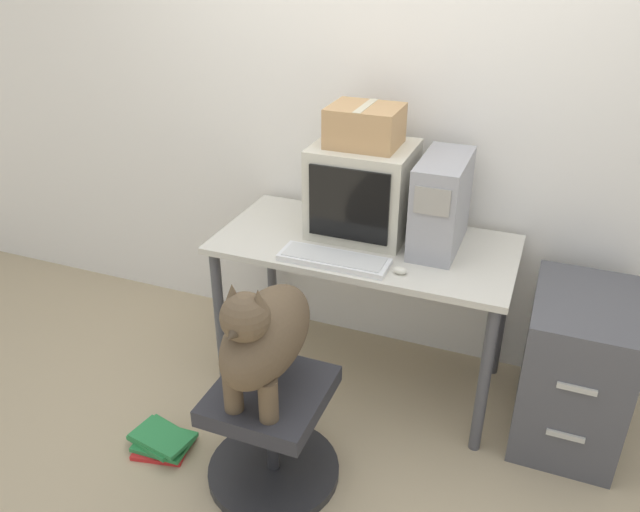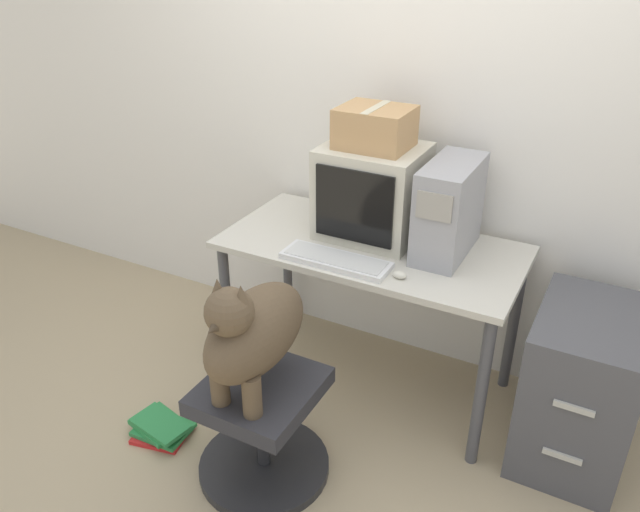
{
  "view_description": "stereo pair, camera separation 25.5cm",
  "coord_description": "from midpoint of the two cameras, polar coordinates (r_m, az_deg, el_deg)",
  "views": [
    {
      "loc": [
        0.74,
        -2.09,
        2.02
      ],
      "look_at": [
        -0.09,
        0.01,
        0.83
      ],
      "focal_mm": 35.0,
      "sensor_mm": 36.0,
      "label": 1
    },
    {
      "loc": [
        0.97,
        -1.98,
        2.02
      ],
      "look_at": [
        -0.09,
        0.01,
        0.83
      ],
      "focal_mm": 35.0,
      "sensor_mm": 36.0,
      "label": 2
    }
  ],
  "objects": [
    {
      "name": "filing_cabinet",
      "position": [
        2.89,
        25.07,
        -10.87
      ],
      "size": [
        0.42,
        0.6,
        0.68
      ],
      "color": "#4C4C51",
      "rests_on": "ground_plane"
    },
    {
      "name": "desk",
      "position": [
        2.86,
        7.24,
        -0.71
      ],
      "size": [
        1.34,
        0.67,
        0.76
      ],
      "color": "beige",
      "rests_on": "ground_plane"
    },
    {
      "name": "crt_monitor",
      "position": [
        2.84,
        7.37,
        5.81
      ],
      "size": [
        0.44,
        0.39,
        0.42
      ],
      "color": "beige",
      "rests_on": "desk"
    },
    {
      "name": "dog",
      "position": [
        2.28,
        -3.04,
        -6.95
      ],
      "size": [
        0.26,
        0.54,
        0.53
      ],
      "color": "brown",
      "rests_on": "office_chair"
    },
    {
      "name": "computer_mouse",
      "position": [
        2.56,
        10.15,
        -1.79
      ],
      "size": [
        0.06,
        0.04,
        0.03
      ],
      "color": "beige",
      "rests_on": "desk"
    },
    {
      "name": "office_chair",
      "position": [
        2.61,
        -2.43,
        -15.45
      ],
      "size": [
        0.54,
        0.54,
        0.45
      ],
      "color": "#262628",
      "rests_on": "ground_plane"
    },
    {
      "name": "book_stack_floor",
      "position": [
        2.95,
        -11.85,
        -15.22
      ],
      "size": [
        0.29,
        0.23,
        0.08
      ],
      "color": "red",
      "rests_on": "ground_plane"
    },
    {
      "name": "wall_back",
      "position": [
        2.99,
        10.89,
        13.36
      ],
      "size": [
        8.0,
        0.05,
        2.6
      ],
      "color": "white",
      "rests_on": "ground_plane"
    },
    {
      "name": "ground_plane",
      "position": [
        2.99,
        4.01,
        -14.76
      ],
      "size": [
        12.0,
        12.0,
        0.0
      ],
      "primitive_type": "plane",
      "color": "tan"
    },
    {
      "name": "pc_tower",
      "position": [
        2.73,
        14.36,
        4.15
      ],
      "size": [
        0.19,
        0.43,
        0.41
      ],
      "color": "#99999E",
      "rests_on": "desk"
    },
    {
      "name": "cardboard_box",
      "position": [
        2.74,
        7.77,
        11.53
      ],
      "size": [
        0.3,
        0.26,
        0.17
      ],
      "color": "tan",
      "rests_on": "crt_monitor"
    },
    {
      "name": "keyboard",
      "position": [
        2.64,
        4.22,
        -0.45
      ],
      "size": [
        0.47,
        0.16,
        0.03
      ],
      "color": "silver",
      "rests_on": "desk"
    }
  ]
}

